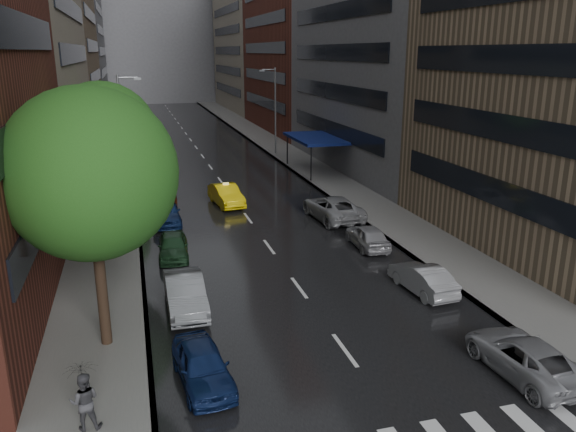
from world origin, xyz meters
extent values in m
plane|color=gray|center=(0.00, 0.00, 0.00)|extent=(220.00, 220.00, 0.00)
cube|color=black|center=(0.00, 50.00, 0.01)|extent=(14.00, 140.00, 0.01)
cube|color=gray|center=(-9.00, 50.00, 0.07)|extent=(4.00, 140.00, 0.15)
cube|color=gray|center=(9.00, 50.00, 0.07)|extent=(4.00, 140.00, 0.15)
cube|color=silver|center=(5.10, -2.00, 0.01)|extent=(0.55, 2.80, 0.01)
cube|color=#937A5B|center=(-15.00, 64.00, 11.00)|extent=(8.00, 28.00, 22.00)
cube|color=slate|center=(-15.00, 94.00, 19.00)|extent=(8.00, 32.00, 38.00)
cube|color=slate|center=(15.00, 36.00, 12.00)|extent=(8.00, 28.00, 24.00)
cube|color=gray|center=(15.00, 94.00, 14.00)|extent=(8.00, 32.00, 28.00)
cube|color=slate|center=(0.00, 118.00, 16.00)|extent=(40.00, 14.00, 32.00)
cylinder|color=#382619|center=(-8.60, 6.72, 2.68)|extent=(0.40, 0.40, 5.35)
sphere|color=#1E5116|center=(-8.60, 6.72, 6.69)|extent=(6.11, 6.11, 6.11)
cylinder|color=#382619|center=(-8.60, 17.69, 2.56)|extent=(0.40, 0.40, 5.13)
sphere|color=#1E5116|center=(-8.60, 17.69, 6.41)|extent=(5.86, 5.86, 5.86)
cylinder|color=#382619|center=(-8.60, 34.81, 2.14)|extent=(0.40, 0.40, 4.28)
sphere|color=#1E5116|center=(-8.60, 34.81, 5.35)|extent=(4.89, 4.89, 4.89)
imported|color=yellow|center=(-0.84, 25.69, 0.76)|extent=(2.18, 4.77, 1.52)
imported|color=#101F4C|center=(-5.40, 3.24, 0.68)|extent=(2.01, 4.15, 1.36)
imported|color=gray|center=(-5.40, 9.10, 0.76)|extent=(1.63, 4.60, 1.51)
imported|color=#1C3E23|center=(-5.40, 15.75, 0.67)|extent=(1.84, 4.02, 1.34)
imported|color=#112450|center=(-5.40, 22.25, 0.78)|extent=(1.88, 4.61, 1.57)
imported|color=#4B1C0F|center=(-5.40, 27.07, 0.68)|extent=(2.55, 5.02, 1.36)
imported|color=maroon|center=(-5.40, 34.75, 0.73)|extent=(2.41, 5.18, 1.46)
imported|color=silver|center=(-5.40, 41.33, 0.78)|extent=(2.60, 5.53, 1.56)
imported|color=gray|center=(5.40, 0.87, 0.66)|extent=(2.43, 4.86, 1.32)
imported|color=gray|center=(5.40, 8.06, 0.66)|extent=(1.73, 4.14, 1.33)
imported|color=gray|center=(5.40, 14.45, 0.67)|extent=(1.74, 4.00, 1.34)
imported|color=gray|center=(5.40, 20.27, 0.79)|extent=(3.03, 5.87, 1.58)
imported|color=#424146|center=(-9.00, 1.62, 1.04)|extent=(0.91, 0.73, 1.78)
imported|color=black|center=(-9.00, 1.62, 1.80)|extent=(0.96, 0.98, 0.88)
cylinder|color=gray|center=(-7.80, 30.00, 4.65)|extent=(0.18, 0.18, 9.00)
cube|color=gray|center=(-6.40, 30.00, 8.85)|extent=(0.50, 0.22, 0.16)
cylinder|color=gray|center=(7.80, 45.00, 4.65)|extent=(0.18, 0.18, 9.00)
cube|color=gray|center=(6.40, 45.00, 8.85)|extent=(0.50, 0.22, 0.16)
cube|color=navy|center=(9.00, 35.00, 3.15)|extent=(4.00, 8.00, 0.25)
cylinder|color=black|center=(7.40, 31.20, 1.65)|extent=(0.12, 0.12, 3.00)
cylinder|color=black|center=(7.40, 38.80, 1.65)|extent=(0.12, 0.12, 3.00)
camera|label=1|loc=(-7.09, -13.51, 10.78)|focal=35.00mm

